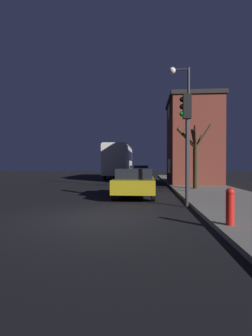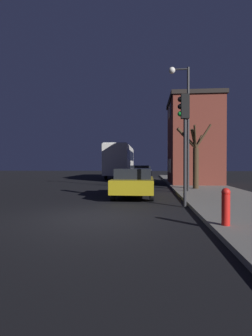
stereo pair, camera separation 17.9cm
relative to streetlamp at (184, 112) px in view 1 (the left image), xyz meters
name	(u,v)px [view 1 (the left image)]	position (x,y,z in m)	size (l,w,h in m)	color
ground_plane	(98,218)	(-3.57, -7.09, -4.55)	(120.00, 120.00, 0.00)	black
brick_building	(192,141)	(1.63, 6.67, -1.01)	(3.95, 5.62, 6.78)	brown
streetlamp	(184,112)	(0.00, 0.00, 0.00)	(1.15, 0.37, 6.93)	#28282B
traffic_light	(186,126)	(-0.62, -4.92, -1.52)	(0.43, 0.24, 4.22)	#28282B
bare_tree	(195,157)	(0.91, 1.56, -2.46)	(2.28, 1.79, 4.01)	#382819
bus	(119,159)	(-5.39, 16.85, -2.26)	(2.55, 11.37, 3.86)	beige
car_near_lane	(135,182)	(-2.67, -2.02, -3.80)	(1.88, 4.40, 1.41)	olive
car_mid_lane	(139,174)	(-2.71, 7.88, -3.74)	(1.76, 4.27, 1.53)	black
car_far_lane	(143,172)	(-2.51, 15.77, -3.79)	(1.75, 4.72, 1.42)	#B7BABF
fire_hydrant	(230,206)	(-0.08, -8.36, -3.95)	(0.21, 0.21, 0.91)	red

